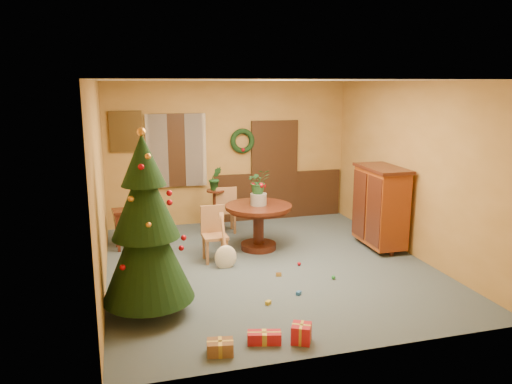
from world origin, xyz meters
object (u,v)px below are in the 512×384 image
object	(u,v)px
dining_table	(259,218)
chair_near	(214,231)
writing_desk	(136,218)
christmas_tree	(146,229)
sideboard	(381,205)

from	to	relation	value
dining_table	chair_near	bearing A→B (deg)	-159.65
chair_near	writing_desk	xyz separation A→B (m)	(-1.19, 0.99, 0.05)
christmas_tree	writing_desk	size ratio (longest dim) A/B	2.83
dining_table	christmas_tree	bearing A→B (deg)	-134.68
writing_desk	sideboard	distance (m)	4.30
dining_table	writing_desk	distance (m)	2.16
christmas_tree	sideboard	world-z (taller)	christmas_tree
dining_table	sideboard	distance (m)	2.15
dining_table	christmas_tree	size ratio (longest dim) A/B	0.49
chair_near	sideboard	bearing A→B (deg)	-3.52
writing_desk	dining_table	bearing A→B (deg)	-18.26
chair_near	writing_desk	size ratio (longest dim) A/B	1.08
christmas_tree	writing_desk	world-z (taller)	christmas_tree
chair_near	sideboard	distance (m)	2.95
chair_near	christmas_tree	bearing A→B (deg)	-124.05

